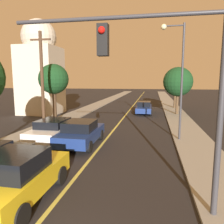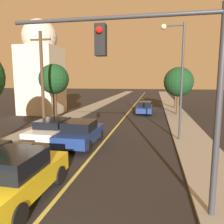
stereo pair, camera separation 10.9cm
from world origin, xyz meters
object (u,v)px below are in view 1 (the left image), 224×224
tree_right_far (178,82)px  tree_right_near (176,83)px  car_far_oncoming (144,108)px  tree_left_far (54,79)px  car_outer_lane_second (54,130)px  streetlamp_right (177,68)px  traffic_signal_mast (166,73)px  car_near_lane_front (17,176)px  domed_building_left (40,68)px  car_near_lane_second (81,133)px  utility_pole_left (42,80)px

tree_right_far → tree_right_near: bearing=87.0°
car_far_oncoming → tree_left_far: size_ratio=0.86×
car_outer_lane_second → streetlamp_right: bearing=11.7°
car_outer_lane_second → tree_right_far: (9.16, 13.06, 3.07)m
traffic_signal_mast → car_far_oncoming: bearing=93.9°
car_near_lane_front → domed_building_left: (-9.00, 18.36, 4.65)m
car_far_oncoming → car_near_lane_front: bearing=80.7°
car_near_lane_front → car_near_lane_second: 6.53m
traffic_signal_mast → tree_right_far: bearing=83.0°
car_near_lane_second → utility_pole_left: utility_pole_left is taller
tree_right_near → car_outer_lane_second: bearing=-116.2°
car_far_oncoming → utility_pole_left: bearing=57.4°
car_near_lane_front → traffic_signal_mast: 5.81m
utility_pole_left → domed_building_left: bearing=119.1°
tree_left_far → tree_right_far: (11.94, 7.08, -0.26)m
utility_pole_left → car_near_lane_front: bearing=-67.1°
car_far_oncoming → tree_right_near: 7.70m
car_near_lane_second → domed_building_left: bearing=127.3°
car_outer_lane_second → car_far_oncoming: size_ratio=1.02×
traffic_signal_mast → tree_right_near: 26.17m
car_near_lane_second → streetlamp_right: (5.87, 2.13, 4.05)m
car_near_lane_front → tree_left_far: bearing=110.2°
car_outer_lane_second → traffic_signal_mast: 10.16m
streetlamp_right → tree_right_far: 11.54m
traffic_signal_mast → tree_right_far: traffic_signal_mast is taller
traffic_signal_mast → streetlamp_right: streetlamp_right is taller
car_outer_lane_second → car_far_oncoming: 14.45m
car_near_lane_second → domed_building_left: 15.59m
car_near_lane_front → car_far_oncoming: 20.72m
car_near_lane_second → tree_right_near: size_ratio=0.90×
domed_building_left → tree_right_far: bearing=6.1°
car_near_lane_front → car_near_lane_second: car_near_lane_front is taller
streetlamp_right → traffic_signal_mast: bearing=-97.8°
car_near_lane_front → car_far_oncoming: (3.33, 20.45, -0.11)m
tree_left_far → utility_pole_left: bearing=-76.8°
traffic_signal_mast → tree_left_far: bearing=126.7°
streetlamp_right → utility_pole_left: bearing=177.0°
car_near_lane_front → tree_left_far: tree_left_far is taller
car_outer_lane_second → domed_building_left: domed_building_left is taller
car_outer_lane_second → utility_pole_left: 4.32m
car_near_lane_front → streetlamp_right: (5.87, 8.66, 3.99)m
car_near_lane_front → car_far_oncoming: bearing=80.7°
car_outer_lane_second → utility_pole_left: (-1.88, 2.16, 3.23)m
traffic_signal_mast → utility_pole_left: size_ratio=0.82×
car_far_oncoming → tree_left_far: (-8.12, -7.44, 3.37)m
car_outer_lane_second → domed_building_left: (-6.99, 11.34, 4.72)m
traffic_signal_mast → domed_building_left: 22.77m
car_outer_lane_second → tree_right_far: tree_right_far is taller
tree_right_near → tree_right_far: (-0.33, -6.17, 0.21)m
traffic_signal_mast → domed_building_left: domed_building_left is taller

